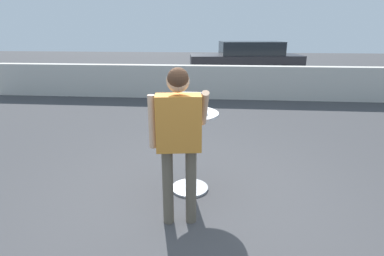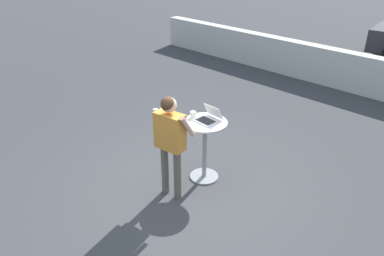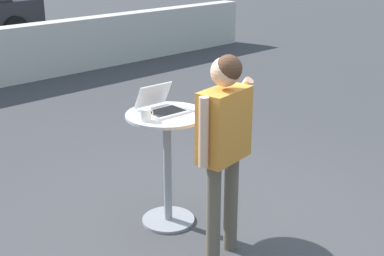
{
  "view_description": "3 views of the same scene",
  "coord_description": "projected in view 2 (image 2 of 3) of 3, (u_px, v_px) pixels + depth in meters",
  "views": [
    {
      "loc": [
        0.24,
        -2.9,
        1.92
      ],
      "look_at": [
        -0.05,
        0.26,
        0.88
      ],
      "focal_mm": 28.0,
      "sensor_mm": 36.0,
      "label": 1
    },
    {
      "loc": [
        3.29,
        -3.28,
        3.51
      ],
      "look_at": [
        -0.13,
        0.21,
        0.97
      ],
      "focal_mm": 35.0,
      "sensor_mm": 36.0,
      "label": 2
    },
    {
      "loc": [
        -2.82,
        -2.71,
        2.38
      ],
      "look_at": [
        -0.14,
        0.1,
        0.98
      ],
      "focal_mm": 50.0,
      "sensor_mm": 36.0,
      "label": 3
    }
  ],
  "objects": [
    {
      "name": "cafe_table",
      "position": [
        205.0,
        143.0,
        5.79
      ],
      "size": [
        0.68,
        0.68,
        1.0
      ],
      "color": "gray",
      "rests_on": "ground_plane"
    },
    {
      "name": "standing_person",
      "position": [
        170.0,
        136.0,
        5.21
      ],
      "size": [
        0.57,
        0.41,
        1.61
      ],
      "color": "brown",
      "rests_on": "ground_plane"
    },
    {
      "name": "laptop",
      "position": [
        208.0,
        118.0,
        5.65
      ],
      "size": [
        0.34,
        0.36,
        0.22
      ],
      "color": "silver",
      "rests_on": "cafe_table"
    },
    {
      "name": "coffee_mug",
      "position": [
        193.0,
        115.0,
        5.74
      ],
      "size": [
        0.12,
        0.09,
        0.1
      ],
      "color": "white",
      "rests_on": "cafe_table"
    },
    {
      "name": "pavement_kerb",
      "position": [
        355.0,
        73.0,
        9.24
      ],
      "size": [
        13.13,
        0.35,
        0.95
      ],
      "color": "beige",
      "rests_on": "ground_plane"
    },
    {
      "name": "ground_plane",
      "position": [
        188.0,
        191.0,
        5.74
      ],
      "size": [
        50.0,
        50.0,
        0.0
      ],
      "primitive_type": "plane",
      "color": "#3D3D3F"
    }
  ]
}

